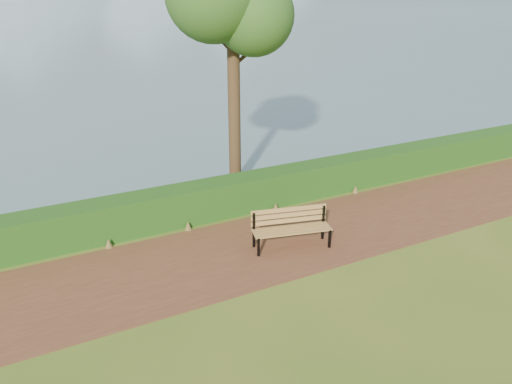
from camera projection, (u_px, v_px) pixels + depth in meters
ground at (261, 254)px, 12.16m from camera, size 140.00×140.00×0.00m
path at (255, 248)px, 12.40m from camera, size 40.00×3.40×0.01m
hedge at (217, 198)px, 14.10m from camera, size 32.00×0.85×1.00m
bench at (291, 225)px, 12.34m from camera, size 2.03×1.02×0.98m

